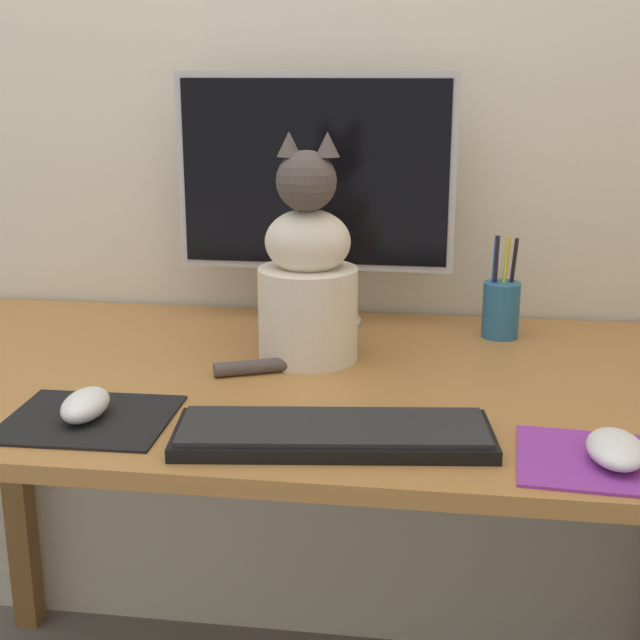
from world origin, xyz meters
TOP-DOWN VIEW (x-y plane):
  - wall_back at (0.00, 0.40)m, footprint 7.00×0.04m
  - desk at (0.00, 0.00)m, footprint 1.42×0.75m
  - monitor at (-0.02, 0.28)m, footprint 0.50×0.17m
  - keyboard at (0.08, -0.25)m, footprint 0.42×0.19m
  - mousepad_left at (-0.25, -0.23)m, footprint 0.22×0.20m
  - mousepad_right at (0.41, -0.27)m, footprint 0.21×0.19m
  - computer_mouse_left at (-0.26, -0.23)m, footprint 0.06×0.10m
  - computer_mouse_right at (0.43, -0.27)m, footprint 0.07×0.11m
  - cat at (0.00, 0.07)m, footprint 0.22×0.21m
  - pen_cup at (0.32, 0.25)m, footprint 0.06×0.06m

SIDE VIEW (x-z plane):
  - desk at x=0.00m, z-range 0.28..1.02m
  - mousepad_right at x=0.41m, z-range 0.74..0.74m
  - mousepad_left at x=-0.25m, z-range 0.74..0.74m
  - keyboard at x=0.08m, z-range 0.74..0.76m
  - computer_mouse_right at x=0.43m, z-range 0.74..0.78m
  - computer_mouse_left at x=-0.26m, z-range 0.74..0.78m
  - pen_cup at x=0.32m, z-range 0.70..0.88m
  - cat at x=0.00m, z-range 0.69..1.06m
  - monitor at x=-0.02m, z-range 0.77..1.22m
  - wall_back at x=0.00m, z-range 0.00..2.50m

